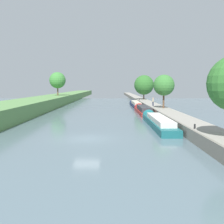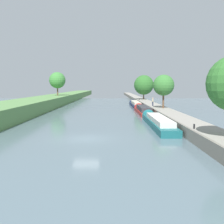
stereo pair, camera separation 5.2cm
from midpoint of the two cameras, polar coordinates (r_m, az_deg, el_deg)
The scene contains 12 objects.
ground_plane at distance 24.77m, azimuth -5.71°, elevation -5.94°, with size 160.00×160.00×0.00m, color slate.
right_towpath at distance 26.08m, azimuth 19.92°, elevation -4.45°, with size 3.04×260.00×1.09m.
stone_quay at distance 25.57m, azimuth 16.45°, elevation -4.48°, with size 0.25×260.00×1.14m.
narrowboat_teal at distance 33.05m, azimuth 10.05°, elevation -2.07°, with size 2.07×15.82×1.97m.
narrowboat_red at distance 48.60m, azimuth 6.90°, elevation 0.48°, with size 2.19×14.15×2.13m.
narrowboat_navy at distance 63.59m, azimuth 5.26°, elevation 1.75°, with size 1.85×17.05×1.87m.
tree_rightbank_midnear at distance 46.31m, azimuth 11.48°, elevation 5.85°, with size 3.71×3.71×5.93m.
tree_rightbank_midfar at distance 76.09m, azimuth 7.15°, elevation 5.98°, with size 5.74×5.74×7.09m.
tree_leftbank_downstream at distance 75.46m, azimuth -11.98°, elevation 6.92°, with size 4.63×4.63×6.67m.
person_walking at distance 51.69m, azimuth 9.14°, elevation 2.34°, with size 0.34×0.34×1.66m.
mooring_bollard_near at distance 24.87m, azimuth 17.92°, elevation -3.07°, with size 0.16×0.16×0.45m.
mooring_bollard_far at distance 71.53m, azimuth 6.18°, elevation 2.81°, with size 0.16×0.16×0.45m.
Camera 2 is at (2.50, -24.12, 5.04)m, focal length 41.12 mm.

